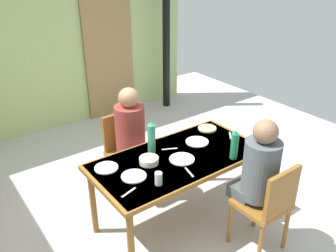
{
  "coord_description": "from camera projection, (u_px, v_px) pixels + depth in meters",
  "views": [
    {
      "loc": [
        -1.46,
        -2.19,
        2.36
      ],
      "look_at": [
        0.25,
        0.1,
        0.97
      ],
      "focal_mm": 37.81,
      "sensor_mm": 36.0,
      "label": 1
    }
  ],
  "objects": [
    {
      "name": "dining_table",
      "position": [
        178.0,
        163.0,
        3.21
      ],
      "size": [
        1.57,
        0.8,
        0.72
      ],
      "color": "brown",
      "rests_on": "ground_plane"
    },
    {
      "name": "bread_plate_sliced",
      "position": [
        207.0,
        128.0,
        3.67
      ],
      "size": [
        0.19,
        0.19,
        0.02
      ],
      "primitive_type": "cylinder",
      "color": "#DBB77A",
      "rests_on": "dining_table"
    },
    {
      "name": "serving_bowl_center",
      "position": [
        149.0,
        160.0,
        3.07
      ],
      "size": [
        0.17,
        0.17,
        0.05
      ],
      "primitive_type": "cylinder",
      "color": "silver",
      "rests_on": "dining_table"
    },
    {
      "name": "door_wooden",
      "position": [
        109.0,
        53.0,
        5.42
      ],
      "size": [
        0.8,
        0.05,
        2.0
      ],
      "primitive_type": "cube",
      "color": "#987548",
      "rests_on": "ground_plane"
    },
    {
      "name": "person_far_diner",
      "position": [
        131.0,
        130.0,
        3.53
      ],
      "size": [
        0.3,
        0.37,
        0.77
      ],
      "rotation": [
        0.0,
        0.0,
        3.14
      ],
      "color": "maroon",
      "rests_on": "ground_plane"
    },
    {
      "name": "drinking_glass_by_far_diner",
      "position": [
        159.0,
        179.0,
        2.78
      ],
      "size": [
        0.06,
        0.06,
        0.11
      ],
      "primitive_type": "cylinder",
      "color": "silver",
      "rests_on": "dining_table"
    },
    {
      "name": "cutlery_knife_near",
      "position": [
        170.0,
        149.0,
        3.3
      ],
      "size": [
        0.14,
        0.08,
        0.0
      ],
      "primitive_type": "cube",
      "rotation": [
        0.0,
        0.0,
        2.69
      ],
      "color": "silver",
      "rests_on": "dining_table"
    },
    {
      "name": "cutlery_fork_near",
      "position": [
        230.0,
        136.0,
        3.55
      ],
      "size": [
        0.11,
        0.12,
        0.0
      ],
      "primitive_type": "cube",
      "rotation": [
        0.0,
        0.0,
        0.86
      ],
      "color": "silver",
      "rests_on": "dining_table"
    },
    {
      "name": "dinner_plate_far_side",
      "position": [
        197.0,
        142.0,
        3.42
      ],
      "size": [
        0.22,
        0.22,
        0.01
      ],
      "primitive_type": "cylinder",
      "color": "white",
      "rests_on": "dining_table"
    },
    {
      "name": "chair_far_diner",
      "position": [
        125.0,
        149.0,
        3.76
      ],
      "size": [
        0.4,
        0.4,
        0.87
      ],
      "rotation": [
        0.0,
        0.0,
        3.14
      ],
      "color": "brown",
      "rests_on": "ground_plane"
    },
    {
      "name": "stove_pipe_column",
      "position": [
        166.0,
        22.0,
        5.53
      ],
      "size": [
        0.12,
        0.12,
        2.81
      ],
      "primitive_type": "cylinder",
      "color": "black",
      "rests_on": "ground_plane"
    },
    {
      "name": "chair_near_diner",
      "position": [
        268.0,
        204.0,
        2.93
      ],
      "size": [
        0.4,
        0.4,
        0.87
      ],
      "color": "brown",
      "rests_on": "ground_plane"
    },
    {
      "name": "dinner_plate_far_center",
      "position": [
        134.0,
        176.0,
        2.89
      ],
      "size": [
        0.21,
        0.21,
        0.01
      ],
      "primitive_type": "cylinder",
      "color": "white",
      "rests_on": "dining_table"
    },
    {
      "name": "cutlery_fork_far",
      "position": [
        129.0,
        192.0,
        2.7
      ],
      "size": [
        0.15,
        0.06,
        0.0
      ],
      "primitive_type": "cube",
      "rotation": [
        0.0,
        0.0,
        3.43
      ],
      "color": "silver",
      "rests_on": "dining_table"
    },
    {
      "name": "ground_plane",
      "position": [
        154.0,
        227.0,
        3.39
      ],
      "size": [
        7.12,
        7.12,
        0.0
      ],
      "primitive_type": "plane",
      "color": "#BAB6B9"
    },
    {
      "name": "wall_back",
      "position": [
        37.0,
        33.0,
        4.75
      ],
      "size": [
        4.74,
        0.1,
        2.81
      ],
      "primitive_type": "cube",
      "color": "#ADC47D",
      "rests_on": "ground_plane"
    },
    {
      "name": "person_near_diner",
      "position": [
        259.0,
        168.0,
        2.9
      ],
      "size": [
        0.3,
        0.37,
        0.77
      ],
      "color": "#444B4D",
      "rests_on": "ground_plane"
    },
    {
      "name": "water_bottle_green_far",
      "position": [
        152.0,
        138.0,
        3.19
      ],
      "size": [
        0.07,
        0.07,
        0.31
      ],
      "color": "#368C6A",
      "rests_on": "dining_table"
    },
    {
      "name": "drinking_glass_by_near_diner",
      "position": [
        250.0,
        149.0,
        3.22
      ],
      "size": [
        0.06,
        0.06,
        0.09
      ],
      "primitive_type": "cylinder",
      "color": "silver",
      "rests_on": "dining_table"
    },
    {
      "name": "cutlery_knife_far",
      "position": [
        189.0,
        172.0,
        2.95
      ],
      "size": [
        0.05,
        0.15,
        0.0
      ],
      "primitive_type": "cube",
      "rotation": [
        0.0,
        0.0,
        1.34
      ],
      "color": "silver",
      "rests_on": "dining_table"
    },
    {
      "name": "water_bottle_green_near",
      "position": [
        234.0,
        145.0,
        3.1
      ],
      "size": [
        0.07,
        0.07,
        0.28
      ],
      "color": "#1D7E53",
      "rests_on": "dining_table"
    },
    {
      "name": "dinner_plate_near_left",
      "position": [
        182.0,
        159.0,
        3.13
      ],
      "size": [
        0.22,
        0.22,
        0.01
      ],
      "primitive_type": "cylinder",
      "color": "white",
      "rests_on": "dining_table"
    },
    {
      "name": "dinner_plate_near_right",
      "position": [
        106.0,
        168.0,
        3.0
      ],
      "size": [
        0.2,
        0.2,
        0.01
      ],
      "primitive_type": "cylinder",
      "color": "white",
      "rests_on": "dining_table"
    }
  ]
}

